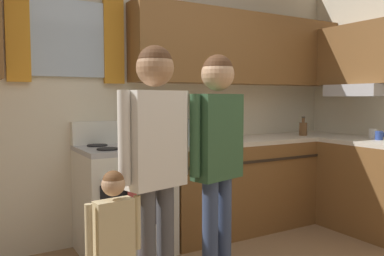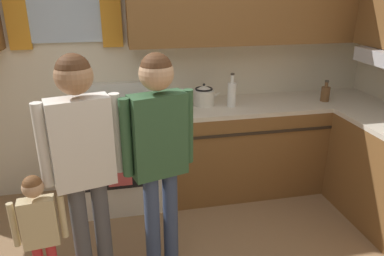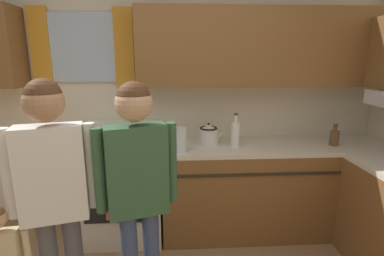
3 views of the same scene
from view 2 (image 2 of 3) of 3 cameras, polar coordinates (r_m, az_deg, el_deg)
name	(u,v)px [view 2 (image 2 of 3)]	position (r m, az deg, el deg)	size (l,w,h in m)	color
back_wall_unit	(149,38)	(3.47, -6.76, 13.86)	(4.60, 0.42, 2.60)	beige
kitchen_counter_run	(317,159)	(3.58, 19.02, -4.67)	(2.20, 2.08, 0.90)	brown
stove_oven	(119,156)	(3.48, -11.36, -4.27)	(0.72, 0.67, 1.10)	silver
bottle_milk_white	(232,94)	(3.39, 6.23, 5.33)	(0.08, 0.08, 0.31)	white
bottle_squat_brown	(325,93)	(3.77, 20.13, 5.11)	(0.08, 0.08, 0.21)	brown
stovetop_kettle	(204,95)	(3.42, 1.89, 5.17)	(0.27, 0.20, 0.21)	silver
water_pitcher	(178,102)	(3.15, -2.14, 4.04)	(0.19, 0.11, 0.22)	silver
adult_holding_child	(83,152)	(2.30, -16.73, -3.60)	(0.49, 0.24, 1.60)	#4C4C51
adult_in_plaid	(159,144)	(2.36, -5.22, -2.49)	(0.48, 0.24, 1.58)	#38476B
small_child	(40,227)	(2.47, -22.71, -14.06)	(0.31, 0.12, 0.93)	red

